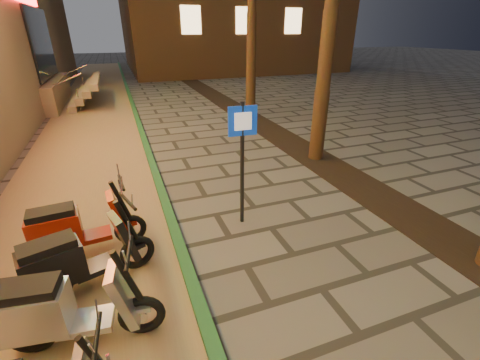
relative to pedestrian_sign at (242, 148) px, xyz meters
name	(u,v)px	position (x,y,z in m)	size (l,w,h in m)	color
parking_strip	(89,151)	(-3.00, 5.42, -1.49)	(3.40, 60.00, 0.01)	#8C7251
green_curb	(145,143)	(-1.30, 5.42, -1.45)	(0.18, 60.00, 0.10)	#225B2C
planting_strip	(362,186)	(3.20, 0.42, -1.49)	(1.20, 40.00, 0.02)	black
pedestrian_sign	(242,148)	(0.00, 0.00, 0.00)	(0.51, 0.10, 2.31)	black
scooter_7	(60,311)	(-2.86, -1.81, -0.95)	(1.79, 0.72, 1.26)	black
scooter_8	(76,260)	(-2.77, -0.92, -0.96)	(1.74, 0.93, 1.24)	black
scooter_9	(75,228)	(-2.85, -0.04, -0.97)	(1.73, 0.64, 1.22)	black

